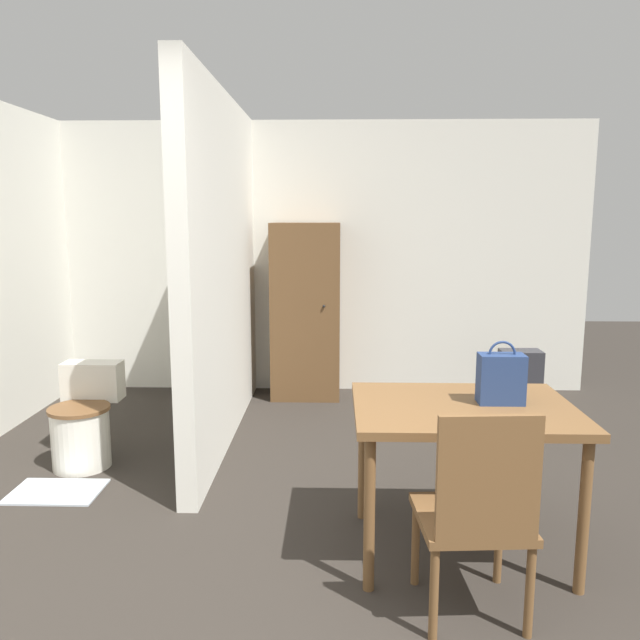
{
  "coord_description": "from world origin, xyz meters",
  "views": [
    {
      "loc": [
        0.35,
        -1.83,
        1.64
      ],
      "look_at": [
        0.25,
        2.05,
        0.99
      ],
      "focal_mm": 35.0,
      "sensor_mm": 36.0,
      "label": 1
    }
  ],
  "objects_px": {
    "dining_table": "(463,422)",
    "space_heater": "(519,382)",
    "wooden_cabinet": "(306,311)",
    "toilet": "(84,422)",
    "handbag": "(501,378)",
    "wooden_chair": "(477,510)"
  },
  "relations": [
    {
      "from": "dining_table",
      "to": "wooden_chair",
      "type": "xyz_separation_m",
      "value": [
        -0.05,
        -0.54,
        -0.18
      ]
    },
    {
      "from": "handbag",
      "to": "space_heater",
      "type": "xyz_separation_m",
      "value": [
        0.75,
        2.17,
        -0.6
      ]
    },
    {
      "from": "wooden_chair",
      "to": "toilet",
      "type": "height_order",
      "value": "wooden_chair"
    },
    {
      "from": "toilet",
      "to": "wooden_cabinet",
      "type": "height_order",
      "value": "wooden_cabinet"
    },
    {
      "from": "toilet",
      "to": "handbag",
      "type": "distance_m",
      "value": 2.74
    },
    {
      "from": "dining_table",
      "to": "wooden_cabinet",
      "type": "bearing_deg",
      "value": 108.24
    },
    {
      "from": "dining_table",
      "to": "space_heater",
      "type": "height_order",
      "value": "dining_table"
    },
    {
      "from": "handbag",
      "to": "dining_table",
      "type": "bearing_deg",
      "value": -168.75
    },
    {
      "from": "handbag",
      "to": "space_heater",
      "type": "height_order",
      "value": "handbag"
    },
    {
      "from": "dining_table",
      "to": "space_heater",
      "type": "xyz_separation_m",
      "value": [
        0.93,
        2.21,
        -0.39
      ]
    },
    {
      "from": "dining_table",
      "to": "toilet",
      "type": "xyz_separation_m",
      "value": [
        -2.29,
        1.06,
        -0.38
      ]
    },
    {
      "from": "dining_table",
      "to": "wooden_cabinet",
      "type": "relative_size",
      "value": 0.66
    },
    {
      "from": "dining_table",
      "to": "space_heater",
      "type": "bearing_deg",
      "value": 67.27
    },
    {
      "from": "toilet",
      "to": "space_heater",
      "type": "xyz_separation_m",
      "value": [
        3.22,
        1.15,
        -0.01
      ]
    },
    {
      "from": "wooden_chair",
      "to": "space_heater",
      "type": "relative_size",
      "value": 1.69
    },
    {
      "from": "dining_table",
      "to": "wooden_cabinet",
      "type": "xyz_separation_m",
      "value": [
        -0.89,
        2.69,
        0.13
      ]
    },
    {
      "from": "toilet",
      "to": "wooden_chair",
      "type": "bearing_deg",
      "value": -35.49
    },
    {
      "from": "toilet",
      "to": "space_heater",
      "type": "height_order",
      "value": "toilet"
    },
    {
      "from": "wooden_chair",
      "to": "toilet",
      "type": "distance_m",
      "value": 2.76
    },
    {
      "from": "handbag",
      "to": "space_heater",
      "type": "relative_size",
      "value": 0.56
    },
    {
      "from": "wooden_cabinet",
      "to": "dining_table",
      "type": "bearing_deg",
      "value": -71.76
    },
    {
      "from": "wooden_cabinet",
      "to": "wooden_chair",
      "type": "bearing_deg",
      "value": -75.44
    }
  ]
}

